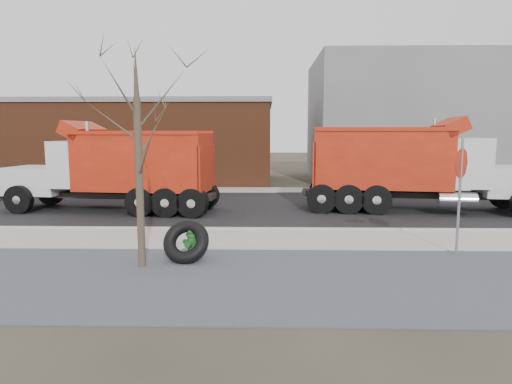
{
  "coord_description": "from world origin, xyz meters",
  "views": [
    {
      "loc": [
        -0.2,
        -13.21,
        3.24
      ],
      "look_at": [
        -0.53,
        0.76,
        1.4
      ],
      "focal_mm": 32.0,
      "sensor_mm": 36.0,
      "label": 1
    }
  ],
  "objects_px": {
    "dump_truck_red_a": "(411,165)",
    "dump_truck_red_b": "(118,167)",
    "fire_hydrant": "(192,244)",
    "truck_tire": "(186,242)",
    "stop_sign": "(461,177)"
  },
  "relations": [
    {
      "from": "truck_tire",
      "to": "stop_sign",
      "type": "relative_size",
      "value": 0.41
    },
    {
      "from": "truck_tire",
      "to": "dump_truck_red_b",
      "type": "height_order",
      "value": "dump_truck_red_b"
    },
    {
      "from": "fire_hydrant",
      "to": "dump_truck_red_a",
      "type": "distance_m",
      "value": 10.89
    },
    {
      "from": "fire_hydrant",
      "to": "stop_sign",
      "type": "relative_size",
      "value": 0.29
    },
    {
      "from": "fire_hydrant",
      "to": "dump_truck_red_b",
      "type": "relative_size",
      "value": 0.1
    },
    {
      "from": "truck_tire",
      "to": "dump_truck_red_a",
      "type": "distance_m",
      "value": 11.1
    },
    {
      "from": "dump_truck_red_a",
      "to": "dump_truck_red_b",
      "type": "distance_m",
      "value": 11.95
    },
    {
      "from": "fire_hydrant",
      "to": "stop_sign",
      "type": "xyz_separation_m",
      "value": [
        6.91,
        0.54,
        1.68
      ]
    },
    {
      "from": "truck_tire",
      "to": "dump_truck_red_b",
      "type": "relative_size",
      "value": 0.15
    },
    {
      "from": "stop_sign",
      "to": "dump_truck_red_b",
      "type": "bearing_deg",
      "value": 125.34
    },
    {
      "from": "fire_hydrant",
      "to": "dump_truck_red_a",
      "type": "bearing_deg",
      "value": 66.79
    },
    {
      "from": "dump_truck_red_a",
      "to": "dump_truck_red_b",
      "type": "bearing_deg",
      "value": -170.98
    },
    {
      "from": "dump_truck_red_a",
      "to": "truck_tire",
      "type": "bearing_deg",
      "value": -128.79
    },
    {
      "from": "fire_hydrant",
      "to": "dump_truck_red_b",
      "type": "xyz_separation_m",
      "value": [
        -4.14,
        7.07,
        1.44
      ]
    },
    {
      "from": "fire_hydrant",
      "to": "truck_tire",
      "type": "xyz_separation_m",
      "value": [
        -0.12,
        -0.2,
        0.1
      ]
    }
  ]
}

